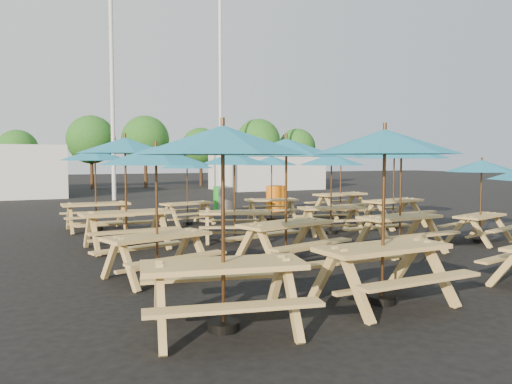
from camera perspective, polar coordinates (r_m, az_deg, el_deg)
name	(u,v)px	position (r m, az deg, el deg)	size (l,w,h in m)	color
ground	(280,237)	(13.28, 2.76, -5.13)	(120.00, 120.00, 0.00)	black
picnic_unit_0	(223,154)	(5.88, -3.81, 4.39)	(2.43, 2.43, 2.47)	#AF854D
picnic_unit_1	(156,164)	(8.64, -11.35, 3.13)	(2.37, 2.37, 2.30)	#AF854D
picnic_unit_2	(125,153)	(11.72, -14.72, 4.36)	(2.31, 2.31, 2.57)	#AF854D
picnic_unit_3	(95,160)	(15.02, -17.92, 3.49)	(2.02, 2.02, 2.37)	#AF854D
picnic_unit_4	(384,153)	(7.22, 14.47, 4.31)	(2.17, 2.17, 2.49)	#AF854D
picnic_unit_5	(286,156)	(9.67, 3.48, 4.16)	(2.53, 2.53, 2.47)	#AF854D
picnic_unit_6	(234,164)	(12.41, -2.48, 3.21)	(2.39, 2.39, 2.25)	#AF854D
picnic_unit_7	(187,168)	(15.70, -7.88, 2.76)	(2.12, 2.12, 2.08)	#AF854D
picnic_unit_9	(401,158)	(11.36, 16.26, 3.77)	(2.17, 2.17, 2.43)	#AF854D
picnic_unit_10	(331,165)	(13.81, 8.61, 3.10)	(2.19, 2.19, 2.22)	#AF854D
picnic_unit_11	(272,165)	(16.54, 1.79, 3.12)	(2.19, 2.19, 2.18)	#AF854D
picnic_unit_13	(482,171)	(13.41, 24.37, 2.16)	(2.12, 2.12, 2.05)	#AF854D
picnic_unit_14	(394,157)	(15.62, 15.52, 3.88)	(2.37, 2.37, 2.47)	#AF854D
picnic_unit_15	(341,157)	(17.99, 9.68, 4.00)	(2.36, 2.36, 2.50)	#AF854D
waste_bin_0	(221,199)	(19.24, -3.97, -0.86)	(0.63, 0.63, 1.00)	#1A9021
waste_bin_1	(226,200)	(18.89, -3.39, -0.94)	(0.63, 0.63, 1.00)	gray
waste_bin_2	(274,199)	(19.64, 2.07, -0.76)	(0.63, 0.63, 1.00)	orange
waste_bin_3	(278,198)	(19.83, 2.58, -0.72)	(0.63, 0.63, 1.00)	orange
mast_0	(112,79)	(26.22, -16.13, 12.28)	(0.20, 0.20, 12.00)	silver
mast_1	(220,92)	(29.83, -4.08, 11.37)	(0.20, 0.20, 12.00)	silver
event_tent_1	(266,170)	(34.14, 1.21, 2.51)	(7.00, 4.00, 2.60)	silver
tree_2	(17,150)	(35.25, -25.61, 4.33)	(2.59, 2.59, 3.93)	#382314
tree_3	(91,140)	(36.59, -18.32, 5.70)	(3.36, 3.36, 5.09)	#382314
tree_4	(145,140)	(36.76, -12.55, 5.87)	(3.41, 3.41, 5.17)	#382314
tree_5	(201,147)	(38.33, -6.32, 5.12)	(2.94, 2.94, 4.45)	#382314
tree_6	(258,141)	(38.20, 0.27, 5.83)	(3.38, 3.38, 5.13)	#382314
tree_7	(297,147)	(39.78, 4.69, 5.11)	(2.95, 2.95, 4.48)	#382314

